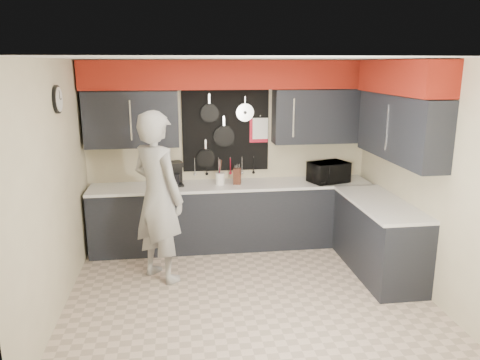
{
  "coord_description": "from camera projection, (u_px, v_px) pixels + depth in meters",
  "views": [
    {
      "loc": [
        -0.74,
        -4.81,
        2.55
      ],
      "look_at": [
        -0.01,
        0.5,
        1.21
      ],
      "focal_mm": 35.0,
      "sensor_mm": 36.0,
      "label": 1
    }
  ],
  "objects": [
    {
      "name": "back_wall_assembly",
      "position": [
        231.0,
        104.0,
        6.39
      ],
      "size": [
        4.0,
        0.36,
        2.6
      ],
      "color": "beige",
      "rests_on": "ground"
    },
    {
      "name": "person",
      "position": [
        158.0,
        197.0,
        5.49
      ],
      "size": [
        0.87,
        0.88,
        2.04
      ],
      "primitive_type": "imported",
      "rotation": [
        0.0,
        0.0,
        2.33
      ],
      "color": "#A1A09E",
      "rests_on": "ground"
    },
    {
      "name": "ground",
      "position": [
        247.0,
        293.0,
        5.34
      ],
      "size": [
        4.0,
        4.0,
        0.0
      ],
      "primitive_type": "plane",
      "color": "#C2AA97",
      "rests_on": "ground"
    },
    {
      "name": "right_wall_assembly",
      "position": [
        404.0,
        118.0,
        5.36
      ],
      "size": [
        0.36,
        3.5,
        2.6
      ],
      "color": "beige",
      "rests_on": "ground"
    },
    {
      "name": "microwave",
      "position": [
        328.0,
        172.0,
        6.56
      ],
      "size": [
        0.61,
        0.5,
        0.29
      ],
      "primitive_type": "imported",
      "rotation": [
        0.0,
        0.0,
        0.33
      ],
      "color": "black",
      "rests_on": "base_cabinets"
    },
    {
      "name": "coffee_maker",
      "position": [
        175.0,
        173.0,
        6.39
      ],
      "size": [
        0.23,
        0.26,
        0.33
      ],
      "rotation": [
        0.0,
        0.0,
        0.24
      ],
      "color": "black",
      "rests_on": "base_cabinets"
    },
    {
      "name": "utensil_crock",
      "position": [
        220.0,
        179.0,
        6.45
      ],
      "size": [
        0.12,
        0.12,
        0.16
      ],
      "primitive_type": "cylinder",
      "color": "white",
      "rests_on": "base_cabinets"
    },
    {
      "name": "left_wall_assembly",
      "position": [
        54.0,
        186.0,
        4.77
      ],
      "size": [
        0.05,
        3.5,
        2.6
      ],
      "color": "beige",
      "rests_on": "ground"
    },
    {
      "name": "knife_block",
      "position": [
        237.0,
        176.0,
        6.47
      ],
      "size": [
        0.12,
        0.12,
        0.22
      ],
      "primitive_type": "cube",
      "rotation": [
        0.0,
        0.0,
        -0.25
      ],
      "color": "#3D1C13",
      "rests_on": "base_cabinets"
    },
    {
      "name": "base_cabinets",
      "position": [
        270.0,
        221.0,
        6.38
      ],
      "size": [
        3.95,
        2.2,
        0.92
      ],
      "color": "black",
      "rests_on": "ground"
    }
  ]
}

